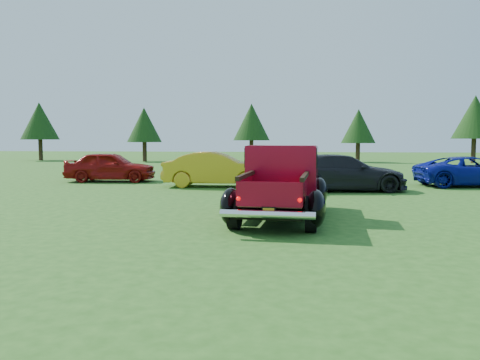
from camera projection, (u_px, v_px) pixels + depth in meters
The scene contains 11 objects.
ground at pixel (261, 229), 10.01m from camera, with size 120.00×120.00×0.00m, color #275718.
tree_far_west at pixel (40, 121), 41.89m from camera, with size 3.33×3.33×5.20m.
tree_west at pixel (144, 125), 39.80m from camera, with size 2.94×2.94×4.60m.
tree_mid_left at pixel (251, 122), 40.73m from camera, with size 3.20×3.20×5.00m.
tree_mid_right at pixel (358, 126), 38.76m from camera, with size 2.82×2.82×4.40m.
tree_east at pixel (475, 117), 37.18m from camera, with size 3.46×3.46×5.40m.
pickup_truck at pixel (282, 183), 11.61m from camera, with size 2.56×4.90×1.77m.
show_car_red at pixel (111, 167), 21.12m from camera, with size 1.61×3.99×1.36m, color maroon.
show_car_yellow at pixel (217, 169), 18.83m from camera, with size 1.49×4.26×1.41m, color gold.
show_car_grey at pixel (343, 173), 17.33m from camera, with size 1.89×4.66×1.35m, color black.
show_car_blue at pixel (472, 171), 18.94m from camera, with size 2.02×4.38×1.22m, color #0C158B.
Camera 1 is at (0.68, -9.86, 1.92)m, focal length 35.00 mm.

